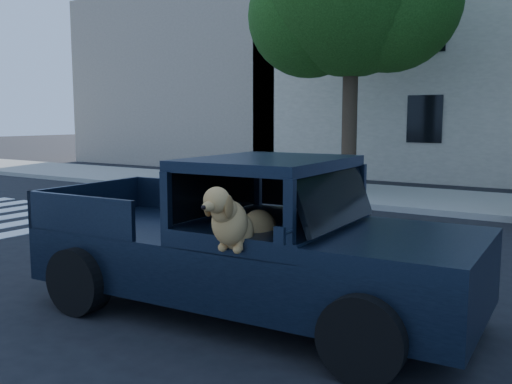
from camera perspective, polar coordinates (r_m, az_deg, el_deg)
ground at (r=6.93m, az=6.47°, el=-11.56°), size 120.00×120.00×0.00m
far_sidewalk at (r=15.49m, az=22.16°, el=-1.17°), size 60.00×4.00×0.15m
building_left at (r=28.72m, az=-5.37°, el=10.92°), size 12.00×6.00×8.00m
pickup_truck at (r=6.58m, az=-1.34°, el=-6.95°), size 5.18×2.69×1.81m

